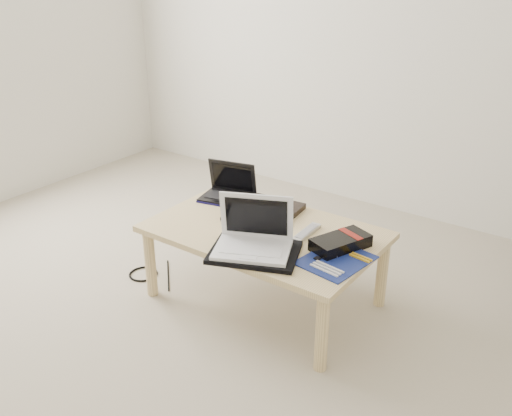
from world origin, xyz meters
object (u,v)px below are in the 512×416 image
Objects in this scene: coffee_table at (265,238)px; white_laptop at (254,238)px; gpu_box at (341,243)px; netbook at (229,191)px.

white_laptop is (0.09, -0.22, 0.12)m from coffee_table.
white_laptop is 0.40m from gpu_box.
gpu_box is at bearing -11.67° from netbook.
gpu_box is (0.77, -0.16, -0.01)m from netbook.
gpu_box reaches higher than coffee_table.
white_laptop is at bearing -67.48° from coffee_table.
coffee_table is at bearing -27.82° from netbook.
white_laptop reaches higher than netbook.
gpu_box is at bearing 5.98° from coffee_table.
coffee_table is 0.40m from gpu_box.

